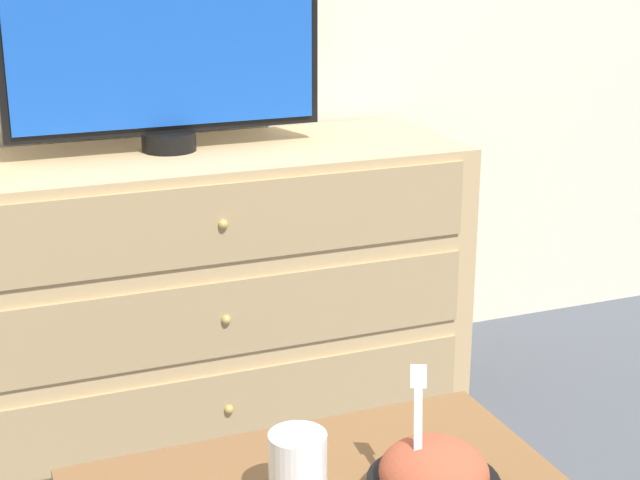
% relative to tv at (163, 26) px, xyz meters
% --- Properties ---
extents(ground_plane, '(12.00, 12.00, 0.00)m').
position_rel_tv_xyz_m(ground_plane, '(0.05, 0.23, -1.05)').
color(ground_plane, '#474C56').
extents(dresser, '(1.42, 0.51, 0.74)m').
position_rel_tv_xyz_m(dresser, '(0.05, -0.05, -0.69)').
color(dresser, tan).
rests_on(dresser, ground_plane).
extents(tv, '(0.82, 0.14, 0.61)m').
position_rel_tv_xyz_m(tv, '(0.00, 0.00, 0.00)').
color(tv, black).
rests_on(tv, dresser).
extents(takeout_bowl, '(0.20, 0.20, 0.19)m').
position_rel_tv_xyz_m(takeout_bowl, '(0.07, -1.34, -0.54)').
color(takeout_bowl, black).
rests_on(takeout_bowl, coffee_table).
extents(drink_cup, '(0.09, 0.09, 0.11)m').
position_rel_tv_xyz_m(drink_cup, '(-0.12, -1.27, -0.53)').
color(drink_cup, beige).
rests_on(drink_cup, coffee_table).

